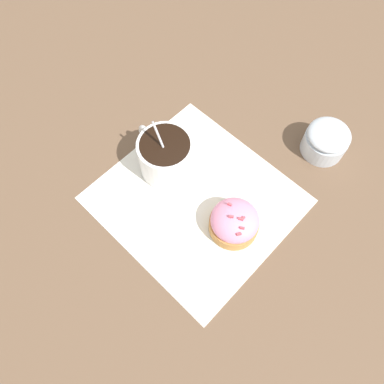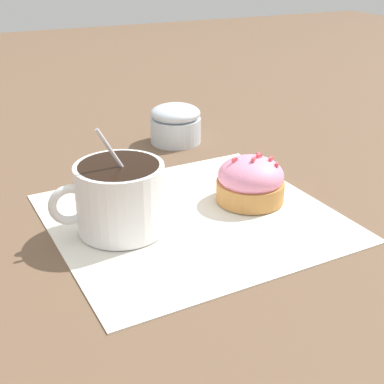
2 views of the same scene
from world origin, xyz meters
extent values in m
plane|color=brown|center=(0.00, 0.00, 0.00)|extent=(3.00, 3.00, 0.00)
cube|color=white|center=(0.00, 0.00, 0.00)|extent=(0.32, 0.30, 0.00)
cylinder|color=white|center=(0.08, -0.01, 0.04)|extent=(0.09, 0.09, 0.07)
cylinder|color=black|center=(0.08, -0.01, 0.07)|extent=(0.08, 0.08, 0.01)
torus|color=white|center=(0.13, -0.01, 0.04)|extent=(0.04, 0.01, 0.04)
ellipsoid|color=silver|center=(0.11, -0.01, 0.01)|extent=(0.03, 0.02, 0.01)
cylinder|color=silver|center=(0.07, 0.00, 0.07)|extent=(0.06, 0.01, 0.11)
cylinder|color=#C18442|center=(-0.08, -0.01, 0.02)|extent=(0.08, 0.08, 0.02)
ellipsoid|color=pink|center=(-0.08, -0.01, 0.03)|extent=(0.08, 0.08, 0.04)
cube|color=#EA4C56|center=(-0.10, 0.01, 0.05)|extent=(0.01, 0.01, 0.00)
cube|color=#EA4C56|center=(-0.08, 0.00, 0.06)|extent=(0.01, 0.01, 0.00)
cube|color=#EA4C56|center=(-0.06, -0.01, 0.06)|extent=(0.01, 0.00, 0.00)
cube|color=#EA4C56|center=(-0.10, 0.00, 0.05)|extent=(0.01, 0.01, 0.00)
cube|color=#EA4C56|center=(-0.09, -0.01, 0.06)|extent=(0.00, 0.01, 0.00)
cube|color=#EA4C56|center=(-0.09, -0.01, 0.06)|extent=(0.01, 0.01, 0.00)
cylinder|color=silver|center=(-0.08, -0.24, 0.02)|extent=(0.08, 0.08, 0.04)
ellipsoid|color=silver|center=(-0.08, -0.24, 0.05)|extent=(0.08, 0.08, 0.03)
camera|label=1|loc=(-0.20, 0.19, 0.59)|focal=35.00mm
camera|label=2|loc=(0.23, 0.49, 0.29)|focal=50.00mm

